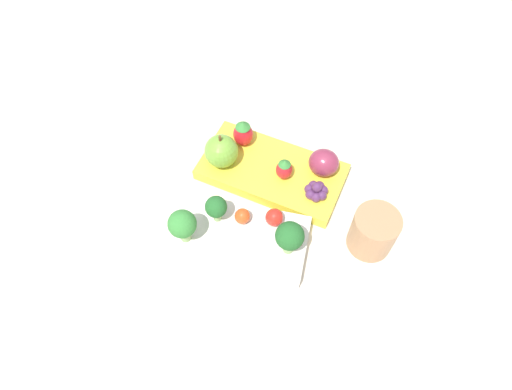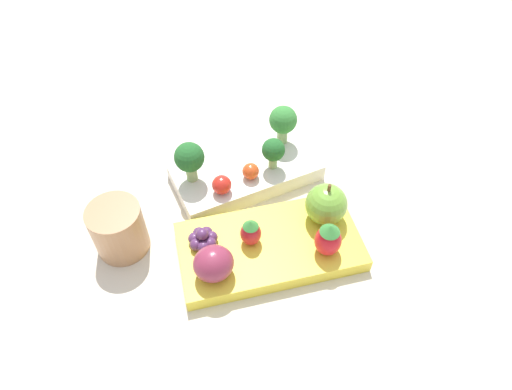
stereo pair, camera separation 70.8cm
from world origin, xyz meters
name	(u,v)px [view 2 (the right image)]	position (x,y,z in m)	size (l,w,h in m)	color
ground_plane	(260,209)	(0.00, 0.00, 0.00)	(4.00, 4.00, 0.00)	beige
bento_box_savoury	(244,172)	(0.00, 0.06, 0.01)	(0.21, 0.12, 0.03)	silver
bento_box_fruit	(270,247)	(-0.01, -0.07, 0.01)	(0.23, 0.13, 0.02)	yellow
broccoli_floret_0	(273,151)	(0.04, 0.05, 0.06)	(0.03, 0.03, 0.05)	#93B770
broccoli_floret_1	(189,158)	(-0.08, 0.06, 0.06)	(0.04, 0.04, 0.06)	#93B770
broccoli_floret_2	(283,121)	(0.07, 0.09, 0.06)	(0.04, 0.04, 0.06)	#93B770
cherry_tomato_0	(222,185)	(-0.04, 0.03, 0.04)	(0.03, 0.03, 0.03)	red
cherry_tomato_1	(250,171)	(0.00, 0.04, 0.04)	(0.02, 0.02, 0.02)	#DB4C1E
apple	(326,204)	(0.07, -0.05, 0.05)	(0.05, 0.05, 0.06)	#70A838
strawberry_0	(328,239)	(0.05, -0.10, 0.04)	(0.03, 0.03, 0.05)	red
strawberry_1	(251,232)	(-0.03, -0.06, 0.04)	(0.03, 0.03, 0.04)	red
plum	(213,264)	(-0.09, -0.09, 0.04)	(0.05, 0.04, 0.04)	#892D47
grape_cluster	(203,239)	(-0.09, -0.04, 0.03)	(0.04, 0.04, 0.03)	#562D5B
drinking_cup	(119,230)	(-0.18, 0.00, 0.03)	(0.06, 0.06, 0.07)	tan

